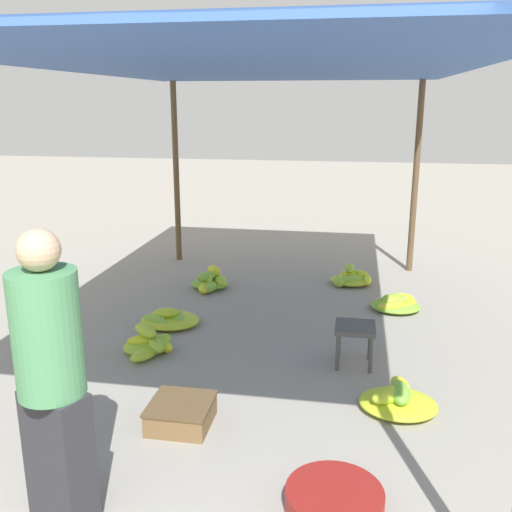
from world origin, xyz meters
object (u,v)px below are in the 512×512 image
(stool, at_px, (355,333))
(banana_pile_left_0, at_px, (169,319))
(basin_black, at_px, (334,500))
(banana_pile_left_2, at_px, (150,344))
(banana_pile_right_1, at_px, (395,303))
(vendor_foreground, at_px, (52,377))
(crate_near, at_px, (181,413))
(banana_pile_right_0, at_px, (397,399))
(banana_pile_right_2, at_px, (350,278))
(banana_pile_left_1, at_px, (210,282))

(stool, distance_m, banana_pile_left_0, 1.96)
(basin_black, height_order, banana_pile_left_2, banana_pile_left_2)
(banana_pile_right_1, bearing_deg, banana_pile_left_2, -146.33)
(vendor_foreground, relative_size, banana_pile_left_0, 2.71)
(basin_black, xyz_separation_m, crate_near, (-1.10, 0.69, 0.02))
(vendor_foreground, distance_m, basin_black, 1.67)
(vendor_foreground, relative_size, stool, 4.48)
(banana_pile_right_0, relative_size, crate_near, 1.33)
(basin_black, height_order, banana_pile_left_0, banana_pile_left_0)
(banana_pile_right_2, bearing_deg, banana_pile_right_0, -82.51)
(vendor_foreground, relative_size, basin_black, 2.94)
(banana_pile_left_0, height_order, banana_pile_left_1, banana_pile_left_1)
(stool, distance_m, banana_pile_left_1, 2.50)
(stool, xyz_separation_m, banana_pile_left_1, (-1.74, 1.79, -0.21))
(banana_pile_right_0, distance_m, banana_pile_right_1, 2.12)
(banana_pile_left_0, height_order, banana_pile_right_2, banana_pile_right_2)
(banana_pile_left_0, relative_size, banana_pile_left_1, 1.09)
(stool, height_order, banana_pile_left_2, stool)
(banana_pile_right_0, bearing_deg, banana_pile_right_2, 97.49)
(banana_pile_left_1, xyz_separation_m, crate_near, (0.55, -2.97, 0.00))
(banana_pile_right_0, height_order, crate_near, banana_pile_right_0)
(vendor_foreground, relative_size, crate_near, 3.74)
(stool, bearing_deg, banana_pile_right_1, 73.12)
(stool, distance_m, crate_near, 1.69)
(stool, height_order, crate_near, stool)
(banana_pile_left_0, bearing_deg, banana_pile_left_2, -86.74)
(banana_pile_left_0, bearing_deg, banana_pile_right_1, 20.12)
(banana_pile_right_0, relative_size, banana_pile_right_2, 1.12)
(vendor_foreground, bearing_deg, banana_pile_left_0, 96.62)
(banana_pile_right_1, bearing_deg, basin_black, -98.97)
(stool, bearing_deg, banana_pile_right_2, 91.65)
(banana_pile_right_1, height_order, banana_pile_right_2, banana_pile_right_2)
(basin_black, xyz_separation_m, banana_pile_left_1, (-1.65, 3.66, 0.02))
(banana_pile_left_1, relative_size, banana_pile_right_0, 0.96)
(vendor_foreground, xyz_separation_m, banana_pile_left_0, (-0.32, 2.75, -0.78))
(banana_pile_left_1, bearing_deg, banana_pile_left_2, -92.65)
(banana_pile_left_2, distance_m, banana_pile_right_0, 2.23)
(stool, xyz_separation_m, crate_near, (-1.19, -1.18, -0.20))
(basin_black, distance_m, crate_near, 1.30)
(stool, xyz_separation_m, banana_pile_right_2, (-0.06, 2.26, -0.22))
(basin_black, relative_size, crate_near, 1.27)
(banana_pile_right_2, xyz_separation_m, crate_near, (-1.12, -3.44, 0.01))
(banana_pile_left_2, bearing_deg, banana_pile_right_2, 53.05)
(banana_pile_right_0, bearing_deg, banana_pile_left_2, 164.04)
(banana_pile_right_2, bearing_deg, banana_pile_left_2, -126.95)
(banana_pile_left_1, relative_size, banana_pile_right_1, 1.01)
(crate_near, bearing_deg, banana_pile_right_0, 17.83)
(vendor_foreground, xyz_separation_m, basin_black, (1.45, 0.30, -0.78))
(banana_pile_right_0, height_order, banana_pile_right_2, banana_pile_right_2)
(banana_pile_right_0, bearing_deg, banana_pile_left_1, 129.65)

